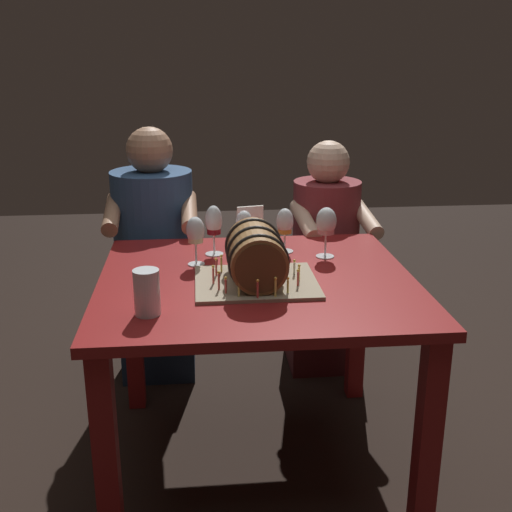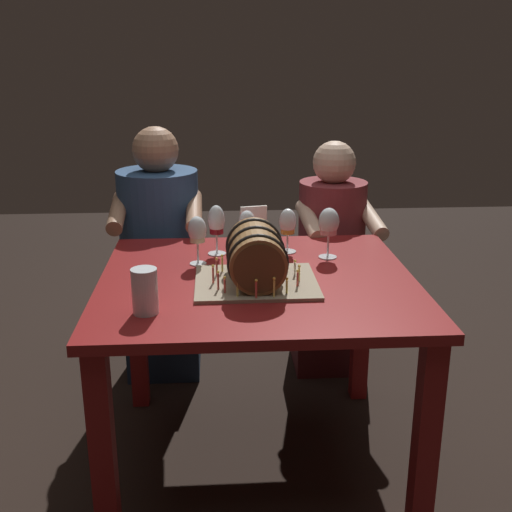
% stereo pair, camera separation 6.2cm
% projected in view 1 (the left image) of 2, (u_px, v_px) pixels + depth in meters
% --- Properties ---
extents(ground_plane, '(8.00, 8.00, 0.00)m').
position_uv_depth(ground_plane, '(257.00, 459.00, 2.45)').
color(ground_plane, black).
extents(dining_table, '(1.10, 1.02, 0.75)m').
position_uv_depth(dining_table, '(257.00, 308.00, 2.26)').
color(dining_table, maroon).
rests_on(dining_table, ground).
extents(barrel_cake, '(0.41, 0.35, 0.21)m').
position_uv_depth(barrel_cake, '(256.00, 258.00, 2.13)').
color(barrel_cake, gray).
rests_on(barrel_cake, dining_table).
extents(wine_glass_red, '(0.07, 0.07, 0.20)m').
position_uv_depth(wine_glass_red, '(214.00, 223.00, 2.43)').
color(wine_glass_red, white).
rests_on(wine_glass_red, dining_table).
extents(wine_glass_rose, '(0.08, 0.08, 0.20)m').
position_uv_depth(wine_glass_rose, '(326.00, 224.00, 2.40)').
color(wine_glass_rose, white).
rests_on(wine_glass_rose, dining_table).
extents(wine_glass_empty, '(0.07, 0.07, 0.17)m').
position_uv_depth(wine_glass_empty, '(244.00, 224.00, 2.48)').
color(wine_glass_empty, white).
rests_on(wine_glass_empty, dining_table).
extents(wine_glass_white, '(0.07, 0.07, 0.18)m').
position_uv_depth(wine_glass_white, '(195.00, 233.00, 2.32)').
color(wine_glass_white, white).
rests_on(wine_glass_white, dining_table).
extents(wine_glass_amber, '(0.07, 0.07, 0.18)m').
position_uv_depth(wine_glass_amber, '(285.00, 224.00, 2.47)').
color(wine_glass_amber, white).
rests_on(wine_glass_amber, dining_table).
extents(beer_pint, '(0.08, 0.08, 0.14)m').
position_uv_depth(beer_pint, '(147.00, 295.00, 1.89)').
color(beer_pint, white).
rests_on(beer_pint, dining_table).
extents(menu_card, '(0.11, 0.04, 0.16)m').
position_uv_depth(menu_card, '(250.00, 225.00, 2.59)').
color(menu_card, silver).
rests_on(menu_card, dining_table).
extents(person_seated_left, '(0.41, 0.48, 1.19)m').
position_uv_depth(person_seated_left, '(155.00, 261.00, 2.97)').
color(person_seated_left, '#1B2D46').
rests_on(person_seated_left, ground).
extents(person_seated_right, '(0.38, 0.48, 1.12)m').
position_uv_depth(person_seated_right, '(325.00, 268.00, 3.06)').
color(person_seated_right, '#4C1B1E').
rests_on(person_seated_right, ground).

